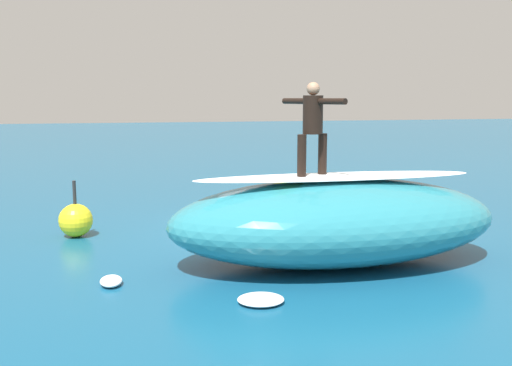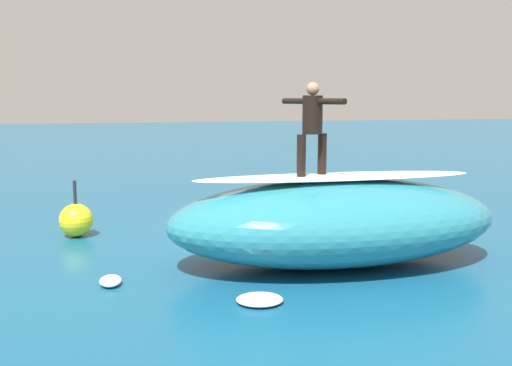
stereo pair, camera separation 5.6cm
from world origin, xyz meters
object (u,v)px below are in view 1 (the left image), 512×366
surfboard_paddling (214,225)px  buoy_marker (76,220)px  surfer_paddling (212,218)px  surfer_riding (313,122)px  surfboard_riding (312,178)px

surfboard_paddling → buoy_marker: (3.13, 0.30, 0.33)m
buoy_marker → surfboard_paddling: bearing=-174.6°
surfer_paddling → buoy_marker: size_ratio=1.24×
surfer_riding → surfer_paddling: surfer_riding is taller
surfboard_paddling → buoy_marker: bearing=127.0°
surfer_riding → buoy_marker: 5.88m
buoy_marker → surfer_riding: bearing=142.6°
surfboard_riding → surfer_riding: size_ratio=1.19×
surfboard_paddling → surfboard_riding: bearing=-130.1°
surfer_riding → buoy_marker: surfer_riding is taller
surfer_riding → surfer_paddling: size_ratio=1.08×
surfboard_riding → surfer_paddling: (1.26, -3.48, -1.39)m
surfboard_riding → buoy_marker: 5.57m
surfboard_riding → surfer_riding: (0.00, -0.00, 1.01)m
surfboard_riding → surfboard_paddling: 4.09m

